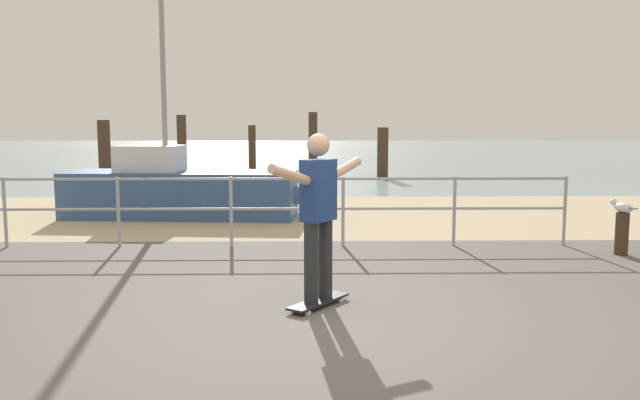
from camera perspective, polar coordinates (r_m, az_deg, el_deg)
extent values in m
cube|color=#605B56|center=(5.14, 1.19, -14.10)|extent=(24.00, 10.00, 0.04)
cube|color=tan|center=(12.93, -0.22, -1.31)|extent=(24.00, 6.00, 0.04)
cube|color=#849EA3|center=(40.84, -0.83, 4.28)|extent=(72.00, 50.00, 0.04)
cylinder|color=#9EA0A5|center=(10.47, -26.10, -1.05)|extent=(0.05, 0.05, 1.05)
cylinder|color=#9EA0A5|center=(9.88, -17.40, -1.09)|extent=(0.05, 0.05, 1.05)
cylinder|color=#9EA0A5|center=(9.55, -7.87, -1.10)|extent=(0.05, 0.05, 1.05)
cylinder|color=#9EA0A5|center=(9.50, 2.05, -1.09)|extent=(0.05, 0.05, 1.05)
cylinder|color=#9EA0A5|center=(9.73, 11.79, -1.04)|extent=(0.05, 0.05, 1.05)
cylinder|color=#9EA0A5|center=(10.22, 20.83, -0.97)|extent=(0.05, 0.05, 1.05)
cylinder|color=#9EA0A5|center=(9.63, -12.80, 1.82)|extent=(11.54, 0.04, 0.04)
cylinder|color=#9EA0A5|center=(9.68, -12.73, -0.79)|extent=(11.54, 0.04, 0.04)
cube|color=#335184|center=(12.78, -12.13, 0.47)|extent=(4.51, 1.78, 0.90)
cone|color=#335184|center=(12.35, -2.27, 0.40)|extent=(1.16, 0.86, 0.77)
cylinder|color=gray|center=(12.85, -13.75, 12.39)|extent=(0.10, 0.10, 4.44)
cube|color=silver|center=(12.90, -14.78, 3.58)|extent=(1.27, 1.00, 0.50)
cube|color=black|center=(6.48, -0.14, -8.95)|extent=(0.64, 0.76, 0.02)
cylinder|color=silver|center=(6.23, -1.07, -10.01)|extent=(0.06, 0.07, 0.06)
cylinder|color=silver|center=(6.32, -2.25, -9.76)|extent=(0.06, 0.07, 0.06)
cylinder|color=silver|center=(6.67, 1.85, -8.87)|extent=(0.06, 0.07, 0.06)
cylinder|color=silver|center=(6.76, 0.71, -8.66)|extent=(0.06, 0.07, 0.06)
cylinder|color=#26262B|center=(6.29, -0.79, -5.58)|extent=(0.14, 0.14, 0.80)
cylinder|color=#26262B|center=(6.48, 0.48, -5.21)|extent=(0.14, 0.14, 0.80)
cube|color=navy|center=(6.27, -0.14, 0.87)|extent=(0.38, 0.41, 0.60)
sphere|color=tan|center=(6.24, -0.15, 4.90)|extent=(0.22, 0.22, 0.22)
cylinder|color=tan|center=(5.90, -2.69, 2.23)|extent=(0.40, 0.50, 0.23)
cylinder|color=tan|center=(6.62, 2.12, 2.74)|extent=(0.40, 0.50, 0.23)
cylinder|color=#422D1E|center=(9.84, 25.13, -2.77)|extent=(0.18, 0.18, 0.61)
ellipsoid|color=white|center=(9.78, 25.24, -0.61)|extent=(0.22, 0.35, 0.14)
sphere|color=white|center=(9.92, 24.52, -0.14)|extent=(0.09, 0.09, 0.09)
cone|color=gold|center=(9.95, 24.33, -0.10)|extent=(0.04, 0.05, 0.02)
cube|color=slate|center=(9.67, 25.88, -0.67)|extent=(0.11, 0.14, 0.02)
cylinder|color=#422D1E|center=(22.25, -18.53, 4.25)|extent=(0.40, 0.40, 1.92)
cylinder|color=#422D1E|center=(22.92, -12.12, 4.74)|extent=(0.33, 0.33, 2.10)
cylinder|color=#422D1E|center=(24.34, -6.02, 4.55)|extent=(0.28, 0.28, 1.74)
cylinder|color=#422D1E|center=(24.27, -0.63, 5.15)|extent=(0.33, 0.33, 2.23)
cylinder|color=#422D1E|center=(21.46, 5.57, 4.17)|extent=(0.37, 0.37, 1.68)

